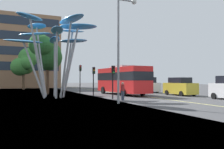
{
  "coord_description": "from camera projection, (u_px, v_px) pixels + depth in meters",
  "views": [
    {
      "loc": [
        -12.29,
        -17.57,
        1.9
      ],
      "look_at": [
        -1.65,
        7.63,
        2.5
      ],
      "focal_mm": 37.72,
      "sensor_mm": 36.0,
      "label": 1
    }
  ],
  "objects": [
    {
      "name": "car_side_street",
      "position": [
        126.0,
        85.0,
        42.08
      ],
      "size": [
        2.05,
        4.03,
        2.1
      ],
      "color": "maroon",
      "rests_on": "ground"
    },
    {
      "name": "tree_pavement_far",
      "position": [
        25.0,
        63.0,
        45.9
      ],
      "size": [
        5.2,
        4.75,
        8.18
      ],
      "color": "brown",
      "rests_on": "ground"
    },
    {
      "name": "tree_pavement_near",
      "position": [
        46.0,
        52.0,
        30.87
      ],
      "size": [
        4.38,
        4.52,
        7.83
      ],
      "color": "brown",
      "rests_on": "ground"
    },
    {
      "name": "ground",
      "position": [
        155.0,
        102.0,
        20.64
      ],
      "size": [
        120.0,
        240.0,
        0.1
      ],
      "color": "#424244"
    },
    {
      "name": "car_parked_far",
      "position": [
        147.0,
        85.0,
        35.32
      ],
      "size": [
        2.01,
        4.38,
        2.27
      ],
      "color": "silver",
      "rests_on": "ground"
    },
    {
      "name": "traffic_light_island_mid",
      "position": [
        80.0,
        73.0,
        32.14
      ],
      "size": [
        0.28,
        0.42,
        3.89
      ],
      "color": "black",
      "rests_on": "ground"
    },
    {
      "name": "red_bus",
      "position": [
        122.0,
        79.0,
        29.81
      ],
      "size": [
        3.3,
        9.82,
        3.65
      ],
      "color": "red",
      "rests_on": "ground"
    },
    {
      "name": "backdrop_building",
      "position": [
        17.0,
        53.0,
        57.55
      ],
      "size": [
        18.99,
        13.91,
        16.73
      ],
      "color": "#936B4C",
      "rests_on": "ground"
    },
    {
      "name": "traffic_light_kerb_near",
      "position": [
        113.0,
        75.0,
        22.94
      ],
      "size": [
        0.28,
        0.42,
        3.26
      ],
      "color": "black",
      "rests_on": "ground"
    },
    {
      "name": "traffic_light_kerb_far",
      "position": [
        94.0,
        75.0,
        27.71
      ],
      "size": [
        0.28,
        0.42,
        3.38
      ],
      "color": "black",
      "rests_on": "ground"
    },
    {
      "name": "car_parked_mid",
      "position": [
        180.0,
        87.0,
        28.52
      ],
      "size": [
        2.03,
        4.42,
        2.16
      ],
      "color": "gold",
      "rests_on": "ground"
    },
    {
      "name": "leaf_sculpture",
      "position": [
        54.0,
        35.0,
        25.26
      ],
      "size": [
        9.85,
        10.39,
        8.64
      ],
      "color": "#9EA0A5",
      "rests_on": "ground"
    },
    {
      "name": "street_lamp",
      "position": [
        122.0,
        36.0,
        18.72
      ],
      "size": [
        1.72,
        0.44,
        8.5
      ],
      "color": "gray",
      "rests_on": "ground"
    },
    {
      "name": "pedestrian",
      "position": [
        123.0,
        91.0,
        21.55
      ],
      "size": [
        0.34,
        0.34,
        1.67
      ],
      "color": "#2D3342",
      "rests_on": "ground"
    }
  ]
}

